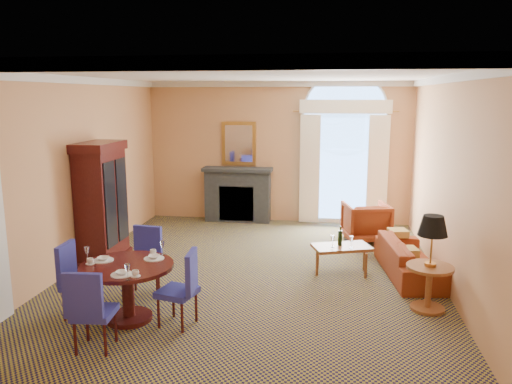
% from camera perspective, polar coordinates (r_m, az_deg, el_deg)
% --- Properties ---
extents(ground, '(7.50, 7.50, 0.00)m').
position_cam_1_polar(ground, '(8.23, -0.54, -9.58)').
color(ground, '#17143F').
rests_on(ground, ground).
extents(room_envelope, '(6.04, 7.52, 3.45)m').
position_cam_1_polar(room_envelope, '(8.38, 0.00, 8.37)').
color(room_envelope, tan).
rests_on(room_envelope, ground).
extents(armoire, '(0.61, 1.07, 2.11)m').
position_cam_1_polar(armoire, '(9.13, -17.23, -1.37)').
color(armoire, '#340D0B').
rests_on(armoire, ground).
extents(dining_table, '(1.20, 1.20, 0.96)m').
position_cam_1_polar(dining_table, '(6.75, -14.48, -9.64)').
color(dining_table, '#340D0B').
rests_on(dining_table, ground).
extents(dining_chair_north, '(0.55, 0.55, 0.99)m').
position_cam_1_polar(dining_chair_north, '(7.60, -12.39, -7.11)').
color(dining_chair_north, '#252795').
rests_on(dining_chair_north, ground).
extents(dining_chair_south, '(0.48, 0.49, 0.99)m').
position_cam_1_polar(dining_chair_south, '(6.05, -18.52, -12.26)').
color(dining_chair_south, '#252795').
rests_on(dining_chair_south, ground).
extents(dining_chair_east, '(0.54, 0.54, 0.99)m').
position_cam_1_polar(dining_chair_east, '(6.44, -8.23, -10.32)').
color(dining_chair_east, '#252795').
rests_on(dining_chair_east, ground).
extents(dining_chair_west, '(0.46, 0.45, 0.99)m').
position_cam_1_polar(dining_chair_west, '(7.09, -20.06, -8.90)').
color(dining_chair_west, '#252795').
rests_on(dining_chair_west, ground).
extents(sofa, '(1.00, 2.02, 0.57)m').
position_cam_1_polar(sofa, '(8.57, 17.19, -7.26)').
color(sofa, '#92391A').
rests_on(sofa, ground).
extents(armchair, '(1.02, 1.04, 0.79)m').
position_cam_1_polar(armchair, '(10.26, 12.45, -3.37)').
color(armchair, '#92391A').
rests_on(armchair, ground).
extents(coffee_table, '(1.04, 0.79, 0.80)m').
position_cam_1_polar(coffee_table, '(8.36, 9.74, -6.30)').
color(coffee_table, '#97562D').
rests_on(coffee_table, ground).
extents(side_table, '(0.63, 0.63, 1.30)m').
position_cam_1_polar(side_table, '(7.14, 19.38, -6.39)').
color(side_table, '#97562D').
rests_on(side_table, ground).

